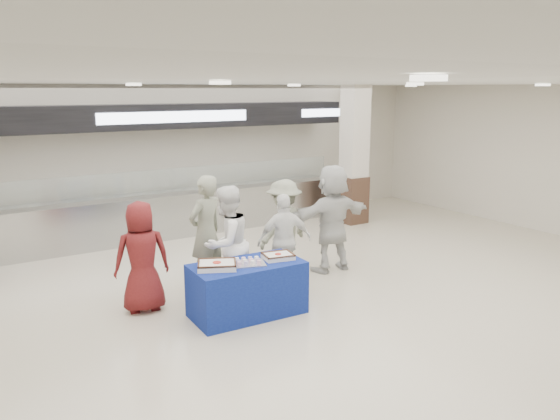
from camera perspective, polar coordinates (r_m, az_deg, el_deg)
ground at (r=7.63m, az=4.67°, el=-11.51°), size 14.00×14.00×0.00m
serving_line at (r=11.88m, az=-11.13°, el=2.87°), size 8.70×0.85×2.80m
column_right at (r=12.85m, az=7.74°, el=5.38°), size 0.55×0.55×3.20m
display_table at (r=7.69m, az=-3.44°, el=-8.24°), size 1.58×0.84×0.75m
sheet_cake_left at (r=7.39m, az=-6.61°, el=-5.69°), size 0.63×0.57×0.10m
sheet_cake_right at (r=7.75m, az=-0.20°, el=-4.79°), size 0.47×0.39×0.09m
cupcake_tray at (r=7.52m, az=-3.36°, el=-5.40°), size 0.54×0.47×0.07m
civilian_maroon at (r=7.93m, az=-14.23°, el=-4.76°), size 0.85×0.63×1.59m
soldier_a at (r=8.65m, az=-7.75°, el=-2.31°), size 0.77×0.63×1.81m
chef_tall at (r=8.13m, az=-5.58°, el=-3.50°), size 1.02×0.91×1.73m
chef_short at (r=8.65m, az=0.48°, el=-3.22°), size 0.95×0.58×1.51m
soldier_b at (r=9.29m, az=0.41°, el=-1.76°), size 1.17×0.87×1.62m
civilian_white at (r=9.41m, az=5.47°, el=-0.85°), size 1.74×0.57×1.87m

